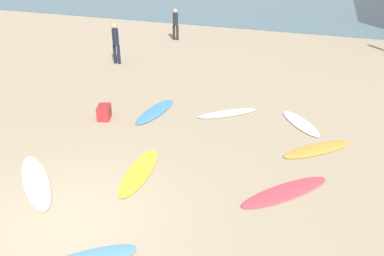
{
  "coord_description": "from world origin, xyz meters",
  "views": [
    {
      "loc": [
        4.6,
        -4.81,
        5.09
      ],
      "look_at": [
        0.95,
        4.39,
        0.3
      ],
      "focal_mm": 36.61,
      "sensor_mm": 36.0,
      "label": 1
    }
  ],
  "objects_px": {
    "beachgoer_near": "(116,41)",
    "beach_cooler": "(104,112)",
    "surfboard_4": "(36,181)",
    "beachgoer_mid": "(175,23)",
    "surfboard_1": "(317,149)",
    "surfboard_5": "(285,192)",
    "surfboard_0": "(155,111)",
    "surfboard_7": "(139,172)",
    "surfboard_2": "(227,113)",
    "surfboard_3": "(301,123)"
  },
  "relations": [
    {
      "from": "beach_cooler",
      "to": "surfboard_7",
      "type": "bearing_deg",
      "value": -43.55
    },
    {
      "from": "beachgoer_near",
      "to": "surfboard_7",
      "type": "bearing_deg",
      "value": 123.5
    },
    {
      "from": "surfboard_5",
      "to": "surfboard_3",
      "type": "bearing_deg",
      "value": 132.62
    },
    {
      "from": "surfboard_4",
      "to": "surfboard_5",
      "type": "height_order",
      "value": "surfboard_4"
    },
    {
      "from": "surfboard_2",
      "to": "surfboard_5",
      "type": "relative_size",
      "value": 0.85
    },
    {
      "from": "surfboard_2",
      "to": "beachgoer_mid",
      "type": "bearing_deg",
      "value": 171.98
    },
    {
      "from": "surfboard_2",
      "to": "surfboard_0",
      "type": "bearing_deg",
      "value": -113.43
    },
    {
      "from": "surfboard_1",
      "to": "surfboard_5",
      "type": "height_order",
      "value": "surfboard_1"
    },
    {
      "from": "surfboard_0",
      "to": "beach_cooler",
      "type": "relative_size",
      "value": 3.86
    },
    {
      "from": "surfboard_2",
      "to": "surfboard_4",
      "type": "xyz_separation_m",
      "value": [
        -2.99,
        -5.38,
        -0.0
      ]
    },
    {
      "from": "surfboard_0",
      "to": "beach_cooler",
      "type": "bearing_deg",
      "value": 42.14
    },
    {
      "from": "beachgoer_near",
      "to": "beachgoer_mid",
      "type": "xyz_separation_m",
      "value": [
        0.6,
        5.19,
        -0.07
      ]
    },
    {
      "from": "surfboard_3",
      "to": "surfboard_7",
      "type": "relative_size",
      "value": 0.88
    },
    {
      "from": "surfboard_1",
      "to": "surfboard_2",
      "type": "bearing_deg",
      "value": 18.84
    },
    {
      "from": "surfboard_2",
      "to": "surfboard_3",
      "type": "distance_m",
      "value": 2.3
    },
    {
      "from": "surfboard_1",
      "to": "beachgoer_mid",
      "type": "height_order",
      "value": "beachgoer_mid"
    },
    {
      "from": "beach_cooler",
      "to": "surfboard_5",
      "type": "bearing_deg",
      "value": -18.05
    },
    {
      "from": "surfboard_0",
      "to": "surfboard_1",
      "type": "height_order",
      "value": "surfboard_0"
    },
    {
      "from": "surfboard_1",
      "to": "surfboard_7",
      "type": "relative_size",
      "value": 0.98
    },
    {
      "from": "surfboard_7",
      "to": "beach_cooler",
      "type": "distance_m",
      "value": 3.51
    },
    {
      "from": "surfboard_0",
      "to": "surfboard_7",
      "type": "xyz_separation_m",
      "value": [
        1.28,
        -3.45,
        0.0
      ]
    },
    {
      "from": "surfboard_3",
      "to": "surfboard_5",
      "type": "bearing_deg",
      "value": -125.09
    },
    {
      "from": "surfboard_3",
      "to": "beachgoer_mid",
      "type": "relative_size",
      "value": 1.16
    },
    {
      "from": "surfboard_1",
      "to": "beach_cooler",
      "type": "xyz_separation_m",
      "value": [
        -6.42,
        -0.35,
        0.18
      ]
    },
    {
      "from": "surfboard_2",
      "to": "beachgoer_near",
      "type": "relative_size",
      "value": 1.12
    },
    {
      "from": "surfboard_2",
      "to": "beach_cooler",
      "type": "bearing_deg",
      "value": -104.41
    },
    {
      "from": "surfboard_4",
      "to": "surfboard_7",
      "type": "bearing_deg",
      "value": 162.05
    },
    {
      "from": "beachgoer_mid",
      "to": "beach_cooler",
      "type": "relative_size",
      "value": 2.9
    },
    {
      "from": "surfboard_2",
      "to": "surfboard_4",
      "type": "height_order",
      "value": "surfboard_2"
    },
    {
      "from": "surfboard_0",
      "to": "surfboard_5",
      "type": "bearing_deg",
      "value": 150.38
    },
    {
      "from": "surfboard_2",
      "to": "surfboard_3",
      "type": "relative_size",
      "value": 1.03
    },
    {
      "from": "surfboard_1",
      "to": "surfboard_5",
      "type": "bearing_deg",
      "value": 122.6
    },
    {
      "from": "beachgoer_near",
      "to": "beach_cooler",
      "type": "relative_size",
      "value": 3.09
    },
    {
      "from": "surfboard_2",
      "to": "surfboard_5",
      "type": "xyz_separation_m",
      "value": [
        2.47,
        -3.67,
        -0.01
      ]
    },
    {
      "from": "surfboard_4",
      "to": "beach_cooler",
      "type": "bearing_deg",
      "value": -131.26
    },
    {
      "from": "surfboard_7",
      "to": "beachgoer_near",
      "type": "xyz_separation_m",
      "value": [
        -5.35,
        7.79,
        0.97
      ]
    },
    {
      "from": "surfboard_1",
      "to": "surfboard_7",
      "type": "height_order",
      "value": "surfboard_7"
    },
    {
      "from": "surfboard_3",
      "to": "surfboard_4",
      "type": "distance_m",
      "value": 7.63
    },
    {
      "from": "surfboard_0",
      "to": "beachgoer_mid",
      "type": "xyz_separation_m",
      "value": [
        -3.47,
        9.54,
        0.9
      ]
    },
    {
      "from": "surfboard_3",
      "to": "beach_cooler",
      "type": "bearing_deg",
      "value": 160.08
    },
    {
      "from": "surfboard_2",
      "to": "beachgoer_near",
      "type": "xyz_separation_m",
      "value": [
        -6.3,
        3.65,
        0.97
      ]
    },
    {
      "from": "surfboard_4",
      "to": "beachgoer_mid",
      "type": "bearing_deg",
      "value": -128.2
    },
    {
      "from": "beachgoer_mid",
      "to": "beach_cooler",
      "type": "height_order",
      "value": "beachgoer_mid"
    },
    {
      "from": "surfboard_0",
      "to": "beachgoer_mid",
      "type": "bearing_deg",
      "value": -67.28
    },
    {
      "from": "surfboard_4",
      "to": "beachgoer_mid",
      "type": "relative_size",
      "value": 1.53
    },
    {
      "from": "beachgoer_near",
      "to": "surfboard_5",
      "type": "bearing_deg",
      "value": 139.17
    },
    {
      "from": "surfboard_3",
      "to": "surfboard_7",
      "type": "bearing_deg",
      "value": -164.94
    },
    {
      "from": "surfboard_2",
      "to": "surfboard_7",
      "type": "distance_m",
      "value": 4.25
    },
    {
      "from": "surfboard_2",
      "to": "beachgoer_mid",
      "type": "relative_size",
      "value": 1.2
    },
    {
      "from": "beachgoer_mid",
      "to": "beach_cooler",
      "type": "xyz_separation_m",
      "value": [
        2.21,
        -10.57,
        -0.72
      ]
    }
  ]
}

